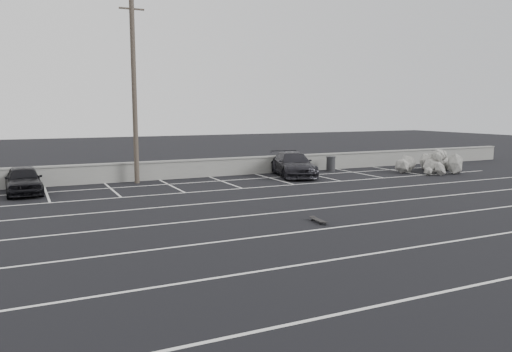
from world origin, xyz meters
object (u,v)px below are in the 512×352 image
utility_pole (134,90)px  riprap_pile (433,165)px  car_right (293,164)px  skateboard (318,220)px  car_left (24,180)px  trash_bin (331,164)px

utility_pole → riprap_pile: 19.01m
utility_pole → riprap_pile: utility_pole is taller
car_right → skateboard: car_right is taller
car_left → car_right: 14.56m
car_left → utility_pole: size_ratio=0.40×
trash_bin → car_right: bearing=-162.5°
car_left → utility_pole: bearing=10.8°
car_left → car_right: (14.56, -0.03, 0.04)m
riprap_pile → utility_pole: bearing=170.3°
car_right → trash_bin: (3.39, 1.07, -0.23)m
car_right → skateboard: (-5.30, -11.06, -0.63)m
skateboard → riprap_pile: bearing=36.8°
riprap_pile → skateboard: 17.18m
car_right → utility_pole: utility_pole is taller
car_left → skateboard: (9.26, -11.10, -0.59)m
car_left → riprap_pile: car_left is taller
riprap_pile → trash_bin: bearing=153.1°
riprap_pile → car_left: bearing=175.4°
car_right → riprap_pile: 9.40m
riprap_pile → skateboard: riprap_pile is taller
car_right → riprap_pile: size_ratio=1.00×
utility_pole → riprap_pile: bearing=-9.7°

